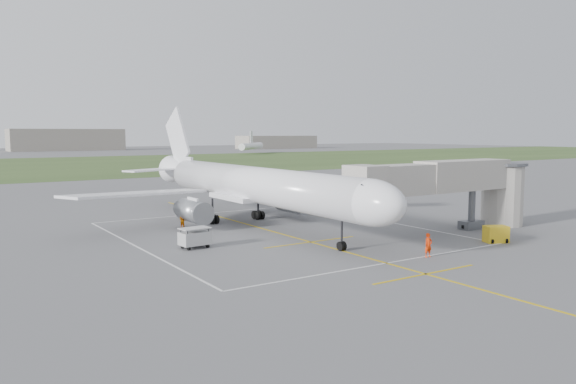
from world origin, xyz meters
TOP-DOWN VIEW (x-y plane):
  - ground at (0.00, 0.00)m, footprint 700.00×700.00m
  - grass_strip at (0.00, 130.00)m, footprint 700.00×120.00m
  - apron_markings at (0.00, -5.82)m, footprint 28.20×60.00m
  - airliner at (-0.00, 0.75)m, footprint 38.93×46.75m
  - jet_bridge at (15.72, -13.50)m, footprint 23.40×5.00m
  - gpu_unit at (14.08, -19.38)m, footprint 2.37×2.03m
  - baggage_cart at (-9.95, -6.63)m, footprint 2.69×1.76m
  - ramp_worker_nose at (4.30, -20.24)m, footprint 0.74×0.51m
  - ramp_worker_wing at (-6.88, 3.39)m, footprint 0.96×1.05m
  - distant_aircraft at (9.76, 166.10)m, footprint 204.89×62.83m

SIDE VIEW (x-z plane):
  - ground at x=0.00m, z-range 0.00..0.00m
  - apron_markings at x=0.00m, z-range 0.00..0.01m
  - grass_strip at x=0.00m, z-range 0.00..0.02m
  - gpu_unit at x=14.08m, z-range -0.01..1.50m
  - ramp_worker_wing at x=-6.88m, z-range 0.00..1.74m
  - baggage_cart at x=-9.95m, z-range 0.02..1.80m
  - ramp_worker_nose at x=4.30m, z-range 0.00..1.95m
  - distant_aircraft at x=9.76m, z-range -0.84..8.01m
  - airliner at x=0.00m, z-range -2.37..11.15m
  - jet_bridge at x=15.72m, z-range 1.14..8.34m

